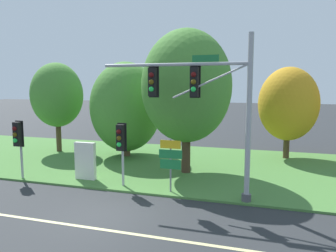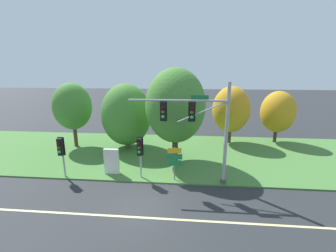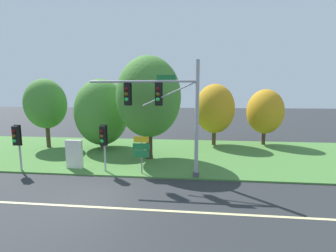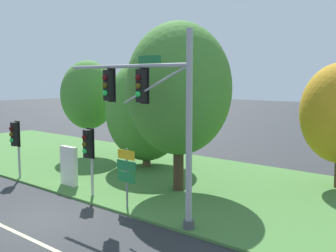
{
  "view_description": "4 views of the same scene",
  "coord_description": "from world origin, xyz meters",
  "px_view_note": "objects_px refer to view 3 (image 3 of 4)",
  "views": [
    {
      "loc": [
        5.82,
        -10.64,
        4.89
      ],
      "look_at": [
        1.45,
        3.35,
        3.04
      ],
      "focal_mm": 35.0,
      "sensor_mm": 36.0,
      "label": 1
    },
    {
      "loc": [
        2.51,
        -11.41,
        7.65
      ],
      "look_at": [
        1.08,
        4.6,
        3.59
      ],
      "focal_mm": 24.0,
      "sensor_mm": 36.0,
      "label": 2
    },
    {
      "loc": [
        4.69,
        -10.22,
        4.94
      ],
      "look_at": [
        3.2,
        4.14,
        2.96
      ],
      "focal_mm": 24.0,
      "sensor_mm": 36.0,
      "label": 3
    },
    {
      "loc": [
        13.78,
        -8.25,
        5.31
      ],
      "look_at": [
        2.98,
        4.05,
        3.42
      ],
      "focal_mm": 45.0,
      "sensor_mm": 36.0,
      "label": 4
    }
  ],
  "objects_px": {
    "pedestrian_signal_near_kerb": "(103,138)",
    "tree_nearest_road": "(46,104)",
    "tree_mid_verge": "(215,109)",
    "route_sign_post": "(141,149)",
    "tree_behind_signpost": "(149,97)",
    "tree_tall_centre": "(265,112)",
    "pedestrian_signal_further_along": "(17,138)",
    "traffic_signal_mast": "(167,106)",
    "tree_left_of_mast": "(102,112)",
    "info_kiosk": "(74,154)"
  },
  "relations": [
    {
      "from": "tree_behind_signpost",
      "to": "tree_mid_verge",
      "type": "xyz_separation_m",
      "value": [
        5.43,
        5.39,
        -1.15
      ]
    },
    {
      "from": "traffic_signal_mast",
      "to": "info_kiosk",
      "type": "distance_m",
      "value": 7.15
    },
    {
      "from": "pedestrian_signal_near_kerb",
      "to": "tree_behind_signpost",
      "type": "relative_size",
      "value": 0.39
    },
    {
      "from": "traffic_signal_mast",
      "to": "tree_behind_signpost",
      "type": "xyz_separation_m",
      "value": [
        -1.76,
        3.66,
        0.49
      ]
    },
    {
      "from": "route_sign_post",
      "to": "tree_nearest_road",
      "type": "xyz_separation_m",
      "value": [
        -10.35,
        6.26,
        2.51
      ]
    },
    {
      "from": "pedestrian_signal_near_kerb",
      "to": "tree_tall_centre",
      "type": "relative_size",
      "value": 0.56
    },
    {
      "from": "pedestrian_signal_near_kerb",
      "to": "traffic_signal_mast",
      "type": "bearing_deg",
      "value": -3.59
    },
    {
      "from": "tree_nearest_road",
      "to": "tree_behind_signpost",
      "type": "height_order",
      "value": "tree_behind_signpost"
    },
    {
      "from": "route_sign_post",
      "to": "tree_tall_centre",
      "type": "distance_m",
      "value": 14.0
    },
    {
      "from": "traffic_signal_mast",
      "to": "tree_behind_signpost",
      "type": "bearing_deg",
      "value": 115.69
    },
    {
      "from": "tree_mid_verge",
      "to": "pedestrian_signal_near_kerb",
      "type": "bearing_deg",
      "value": -131.2
    },
    {
      "from": "tree_left_of_mast",
      "to": "tree_behind_signpost",
      "type": "distance_m",
      "value": 5.84
    },
    {
      "from": "route_sign_post",
      "to": "tree_left_of_mast",
      "type": "xyz_separation_m",
      "value": [
        -5.03,
        6.32,
        1.77
      ]
    },
    {
      "from": "tree_left_of_mast",
      "to": "tree_tall_centre",
      "type": "distance_m",
      "value": 15.53
    },
    {
      "from": "pedestrian_signal_further_along",
      "to": "tree_left_of_mast",
      "type": "relative_size",
      "value": 0.47
    },
    {
      "from": "tree_nearest_road",
      "to": "tree_left_of_mast",
      "type": "distance_m",
      "value": 5.37
    },
    {
      "from": "info_kiosk",
      "to": "pedestrian_signal_further_along",
      "type": "bearing_deg",
      "value": -163.65
    },
    {
      "from": "tree_tall_centre",
      "to": "traffic_signal_mast",
      "type": "bearing_deg",
      "value": -131.56
    },
    {
      "from": "pedestrian_signal_near_kerb",
      "to": "tree_tall_centre",
      "type": "bearing_deg",
      "value": 36.78
    },
    {
      "from": "pedestrian_signal_further_along",
      "to": "info_kiosk",
      "type": "bearing_deg",
      "value": 16.35
    },
    {
      "from": "tree_left_of_mast",
      "to": "tree_behind_signpost",
      "type": "xyz_separation_m",
      "value": [
        4.88,
        -2.89,
        1.39
      ]
    },
    {
      "from": "tree_nearest_road",
      "to": "tree_behind_signpost",
      "type": "distance_m",
      "value": 10.6
    },
    {
      "from": "tree_mid_verge",
      "to": "tree_behind_signpost",
      "type": "bearing_deg",
      "value": -135.22
    },
    {
      "from": "tree_mid_verge",
      "to": "tree_tall_centre",
      "type": "height_order",
      "value": "tree_mid_verge"
    },
    {
      "from": "tree_nearest_road",
      "to": "tree_tall_centre",
      "type": "relative_size",
      "value": 1.17
    },
    {
      "from": "route_sign_post",
      "to": "tree_mid_verge",
      "type": "distance_m",
      "value": 10.46
    },
    {
      "from": "pedestrian_signal_near_kerb",
      "to": "info_kiosk",
      "type": "xyz_separation_m",
      "value": [
        -2.28,
        0.57,
        -1.23
      ]
    },
    {
      "from": "tree_nearest_road",
      "to": "tree_mid_verge",
      "type": "bearing_deg",
      "value": 9.27
    },
    {
      "from": "route_sign_post",
      "to": "tree_tall_centre",
      "type": "xyz_separation_m",
      "value": [
        10.18,
        9.45,
        1.72
      ]
    },
    {
      "from": "pedestrian_signal_further_along",
      "to": "route_sign_post",
      "type": "height_order",
      "value": "pedestrian_signal_further_along"
    },
    {
      "from": "tree_tall_centre",
      "to": "pedestrian_signal_further_along",
      "type": "bearing_deg",
      "value": -151.58
    },
    {
      "from": "traffic_signal_mast",
      "to": "tree_nearest_road",
      "type": "xyz_separation_m",
      "value": [
        -11.96,
        6.49,
        -0.16
      ]
    },
    {
      "from": "pedestrian_signal_further_along",
      "to": "pedestrian_signal_near_kerb",
      "type": "bearing_deg",
      "value": 3.98
    },
    {
      "from": "traffic_signal_mast",
      "to": "pedestrian_signal_further_along",
      "type": "distance_m",
      "value": 9.77
    },
    {
      "from": "traffic_signal_mast",
      "to": "tree_nearest_road",
      "type": "relative_size",
      "value": 1.08
    },
    {
      "from": "traffic_signal_mast",
      "to": "tree_left_of_mast",
      "type": "xyz_separation_m",
      "value": [
        -6.64,
        6.55,
        -0.89
      ]
    },
    {
      "from": "tree_nearest_road",
      "to": "tree_left_of_mast",
      "type": "bearing_deg",
      "value": 0.65
    },
    {
      "from": "traffic_signal_mast",
      "to": "tree_mid_verge",
      "type": "distance_m",
      "value": 9.78
    },
    {
      "from": "tree_mid_verge",
      "to": "tree_nearest_road",
      "type": "bearing_deg",
      "value": -170.73
    },
    {
      "from": "route_sign_post",
      "to": "tree_behind_signpost",
      "type": "relative_size",
      "value": 0.31
    },
    {
      "from": "tree_mid_verge",
      "to": "info_kiosk",
      "type": "height_order",
      "value": "tree_mid_verge"
    },
    {
      "from": "pedestrian_signal_further_along",
      "to": "tree_nearest_road",
      "type": "height_order",
      "value": "tree_nearest_road"
    },
    {
      "from": "tree_tall_centre",
      "to": "route_sign_post",
      "type": "bearing_deg",
      "value": -137.14
    },
    {
      "from": "traffic_signal_mast",
      "to": "tree_behind_signpost",
      "type": "distance_m",
      "value": 4.09
    },
    {
      "from": "tree_nearest_road",
      "to": "tree_mid_verge",
      "type": "distance_m",
      "value": 15.84
    },
    {
      "from": "pedestrian_signal_further_along",
      "to": "tree_mid_verge",
      "type": "bearing_deg",
      "value": 34.76
    },
    {
      "from": "pedestrian_signal_near_kerb",
      "to": "tree_nearest_road",
      "type": "bearing_deg",
      "value": 141.81
    },
    {
      "from": "pedestrian_signal_near_kerb",
      "to": "route_sign_post",
      "type": "xyz_separation_m",
      "value": [
        2.42,
        -0.02,
        -0.64
      ]
    },
    {
      "from": "route_sign_post",
      "to": "tree_tall_centre",
      "type": "bearing_deg",
      "value": 42.86
    },
    {
      "from": "tree_behind_signpost",
      "to": "pedestrian_signal_near_kerb",
      "type": "bearing_deg",
      "value": -123.67
    }
  ]
}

